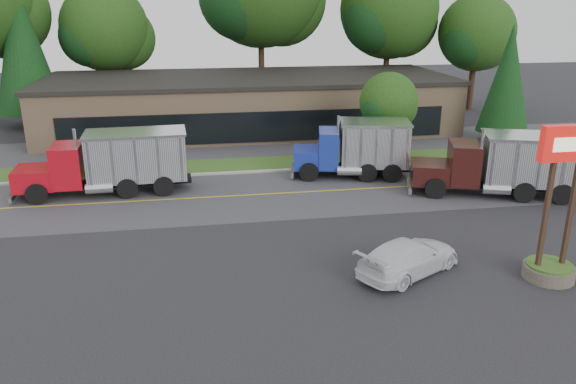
% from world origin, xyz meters
% --- Properties ---
extents(ground, '(140.00, 140.00, 0.00)m').
position_xyz_m(ground, '(0.00, 0.00, 0.00)').
color(ground, '#2F2F34').
rests_on(ground, ground).
extents(road, '(60.00, 8.00, 0.02)m').
position_xyz_m(road, '(0.00, 9.00, 0.00)').
color(road, '#4C4C50').
rests_on(road, ground).
extents(center_line, '(60.00, 0.12, 0.01)m').
position_xyz_m(center_line, '(0.00, 9.00, 0.00)').
color(center_line, gold).
rests_on(center_line, ground).
extents(curb, '(60.00, 0.30, 0.12)m').
position_xyz_m(curb, '(0.00, 13.20, 0.00)').
color(curb, '#9E9E99').
rests_on(curb, ground).
extents(grass_verge, '(60.00, 3.40, 0.03)m').
position_xyz_m(grass_verge, '(0.00, 15.00, 0.00)').
color(grass_verge, '#38591E').
rests_on(grass_verge, ground).
extents(far_parking, '(60.00, 7.00, 0.02)m').
position_xyz_m(far_parking, '(0.00, 20.00, 0.00)').
color(far_parking, '#4C4C50').
rests_on(far_parking, ground).
extents(strip_mall, '(32.00, 12.00, 4.00)m').
position_xyz_m(strip_mall, '(2.00, 26.00, 2.00)').
color(strip_mall, tan).
rests_on(strip_mall, ground).
extents(bilo_sign, '(2.20, 1.90, 5.95)m').
position_xyz_m(bilo_sign, '(10.50, -2.50, 2.02)').
color(bilo_sign, '#6B6054').
rests_on(bilo_sign, ground).
extents(tree_far_b, '(8.17, 7.69, 11.65)m').
position_xyz_m(tree_far_b, '(-9.88, 34.10, 7.43)').
color(tree_far_b, '#382619').
rests_on(tree_far_b, ground).
extents(tree_far_d, '(9.76, 9.19, 13.93)m').
position_xyz_m(tree_far_d, '(16.15, 33.12, 8.89)').
color(tree_far_d, '#382619').
rests_on(tree_far_d, ground).
extents(tree_far_e, '(7.57, 7.13, 10.80)m').
position_xyz_m(tree_far_e, '(24.12, 31.09, 6.89)').
color(tree_far_e, '#382619').
rests_on(tree_far_e, ground).
extents(evergreen_left, '(5.33, 5.33, 12.12)m').
position_xyz_m(evergreen_left, '(-16.00, 30.00, 6.66)').
color(evergreen_left, '#382619').
rests_on(evergreen_left, ground).
extents(evergreen_right, '(3.75, 3.75, 8.53)m').
position_xyz_m(evergreen_right, '(20.00, 18.00, 4.68)').
color(evergreen_right, '#382619').
rests_on(evergreen_right, ground).
extents(tree_verge, '(4.03, 3.79, 5.75)m').
position_xyz_m(tree_verge, '(10.06, 15.05, 3.65)').
color(tree_verge, '#382619').
rests_on(tree_verge, ground).
extents(dump_truck_red, '(9.26, 3.01, 3.36)m').
position_xyz_m(dump_truck_red, '(-7.00, 10.71, 1.81)').
color(dump_truck_red, black).
rests_on(dump_truck_red, ground).
extents(dump_truck_blue, '(7.16, 3.92, 3.36)m').
position_xyz_m(dump_truck_blue, '(6.98, 11.46, 1.80)').
color(dump_truck_blue, black).
rests_on(dump_truck_blue, ground).
extents(dump_truck_maroon, '(9.30, 5.10, 3.36)m').
position_xyz_m(dump_truck_maroon, '(13.98, 6.76, 1.81)').
color(dump_truck_maroon, black).
rests_on(dump_truck_maroon, ground).
extents(rally_car, '(5.01, 4.00, 1.36)m').
position_xyz_m(rally_car, '(5.37, -1.20, 0.68)').
color(rally_car, silver).
rests_on(rally_car, ground).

